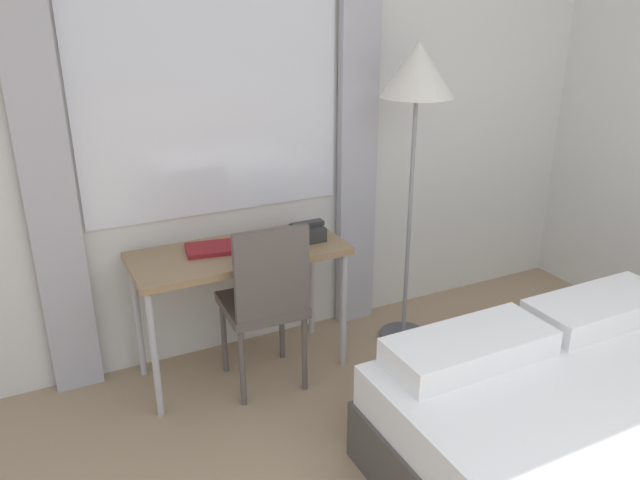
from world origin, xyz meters
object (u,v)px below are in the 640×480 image
(desk, at_px, (240,263))
(standing_lamp, at_px, (417,88))
(telephone, at_px, (308,232))
(desk_chair, at_px, (266,298))
(book, at_px, (213,249))

(desk, height_order, standing_lamp, standing_lamp)
(desk, distance_m, telephone, 0.41)
(desk_chair, xyz_separation_m, book, (-0.18, 0.27, 0.20))
(desk, xyz_separation_m, standing_lamp, (1.00, -0.11, 0.86))
(standing_lamp, bearing_deg, desk_chair, -173.31)
(desk_chair, bearing_deg, desk, 107.53)
(standing_lamp, xyz_separation_m, telephone, (-0.61, 0.08, -0.74))
(desk_chair, bearing_deg, book, 126.67)
(desk, xyz_separation_m, book, (-0.12, 0.05, 0.08))
(standing_lamp, bearing_deg, telephone, 172.18)
(desk_chair, xyz_separation_m, telephone, (0.33, 0.19, 0.24))
(desk, xyz_separation_m, desk_chair, (0.06, -0.22, -0.12))
(desk_chair, relative_size, book, 3.14)
(book, bearing_deg, desk_chair, -56.04)
(telephone, bearing_deg, standing_lamp, -7.82)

